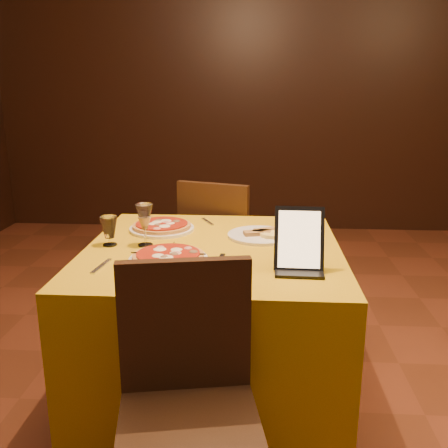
# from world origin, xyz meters

# --- Properties ---
(wall_back) EXTENTS (6.00, 0.01, 2.80)m
(wall_back) POSITION_xyz_m (0.00, 3.50, 1.40)
(wall_back) COLOR black
(wall_back) RESTS_ON floor
(main_table) EXTENTS (1.10, 1.10, 0.75)m
(main_table) POSITION_xyz_m (-0.58, 0.51, 0.38)
(main_table) COLOR #C8990C
(main_table) RESTS_ON floor
(chair_main_near) EXTENTS (0.49, 0.49, 0.91)m
(chair_main_near) POSITION_xyz_m (-0.58, -0.30, 0.46)
(chair_main_near) COLOR black
(chair_main_near) RESTS_ON floor
(chair_main_far) EXTENTS (0.56, 0.56, 0.91)m
(chair_main_far) POSITION_xyz_m (-0.58, 1.33, 0.46)
(chair_main_far) COLOR black
(chair_main_far) RESTS_ON floor
(pizza_near) EXTENTS (0.32, 0.32, 0.03)m
(pizza_near) POSITION_xyz_m (-0.74, 0.31, 0.77)
(pizza_near) COLOR white
(pizza_near) RESTS_ON main_table
(pizza_far) EXTENTS (0.31, 0.31, 0.03)m
(pizza_far) POSITION_xyz_m (-0.85, 0.76, 0.77)
(pizza_far) COLOR white
(pizza_far) RESTS_ON main_table
(cutlet_dish) EXTENTS (0.30, 0.30, 0.03)m
(cutlet_dish) POSITION_xyz_m (-0.38, 0.68, 0.76)
(cutlet_dish) COLOR white
(cutlet_dish) RESTS_ON main_table
(wine_glass) EXTENTS (0.09, 0.09, 0.19)m
(wine_glass) POSITION_xyz_m (-0.88, 0.51, 0.84)
(wine_glass) COLOR tan
(wine_glass) RESTS_ON main_table
(water_glass) EXTENTS (0.08, 0.08, 0.13)m
(water_glass) POSITION_xyz_m (-1.04, 0.50, 0.81)
(water_glass) COLOR white
(water_glass) RESTS_ON main_table
(tablet) EXTENTS (0.19, 0.10, 0.23)m
(tablet) POSITION_xyz_m (-0.23, 0.26, 0.87)
(tablet) COLOR black
(tablet) RESTS_ON main_table
(knife) EXTENTS (0.04, 0.20, 0.01)m
(knife) POSITION_xyz_m (-0.54, 0.25, 0.75)
(knife) COLOR silver
(knife) RESTS_ON main_table
(fork_near) EXTENTS (0.04, 0.16, 0.01)m
(fork_near) POSITION_xyz_m (-0.99, 0.23, 0.75)
(fork_near) COLOR silver
(fork_near) RESTS_ON main_table
(fork_far) EXTENTS (0.08, 0.14, 0.01)m
(fork_far) POSITION_xyz_m (-0.65, 0.92, 0.75)
(fork_far) COLOR #B6B8BE
(fork_far) RESTS_ON main_table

